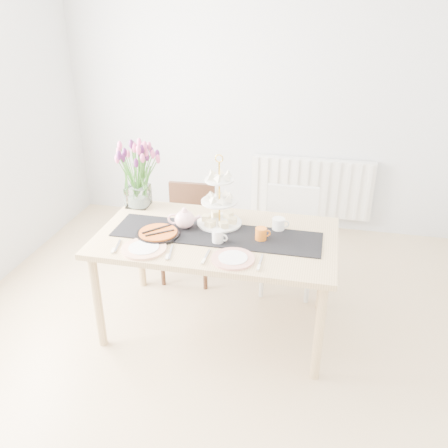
% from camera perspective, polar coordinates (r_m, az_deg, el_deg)
% --- Properties ---
extents(room_shell, '(4.50, 4.50, 4.50)m').
position_cam_1_polar(room_shell, '(2.57, -2.06, 5.14)').
color(room_shell, tan).
rests_on(room_shell, ground).
extents(radiator, '(1.20, 0.08, 0.60)m').
position_cam_1_polar(radiator, '(4.84, 10.44, 4.35)').
color(radiator, white).
rests_on(radiator, room_shell).
extents(dining_table, '(1.60, 0.90, 0.75)m').
position_cam_1_polar(dining_table, '(3.22, -0.90, -2.53)').
color(dining_table, tan).
rests_on(dining_table, ground).
extents(chair_brown, '(0.41, 0.41, 0.79)m').
position_cam_1_polar(chair_brown, '(4.00, -4.12, -0.06)').
color(chair_brown, '#362113').
rests_on(chair_brown, ground).
extents(chair_white, '(0.41, 0.41, 0.83)m').
position_cam_1_polar(chair_white, '(3.86, 7.92, -0.87)').
color(chair_white, silver).
rests_on(chair_white, ground).
extents(table_runner, '(1.40, 0.35, 0.01)m').
position_cam_1_polar(table_runner, '(3.18, -0.91, -1.26)').
color(table_runner, black).
rests_on(table_runner, dining_table).
extents(tulip_vase, '(0.59, 0.59, 0.50)m').
position_cam_1_polar(tulip_vase, '(3.56, -10.60, 6.91)').
color(tulip_vase, silver).
rests_on(tulip_vase, dining_table).
extents(cake_stand, '(0.31, 0.31, 0.46)m').
position_cam_1_polar(cake_stand, '(3.27, -0.56, 2.01)').
color(cake_stand, gold).
rests_on(cake_stand, dining_table).
extents(teapot, '(0.24, 0.21, 0.15)m').
position_cam_1_polar(teapot, '(3.25, -4.76, 0.56)').
color(teapot, white).
rests_on(teapot, dining_table).
extents(cream_jug, '(0.09, 0.09, 0.09)m').
position_cam_1_polar(cream_jug, '(3.25, 6.56, -0.02)').
color(cream_jug, white).
rests_on(cream_jug, dining_table).
extents(tart_tin, '(0.29, 0.29, 0.03)m').
position_cam_1_polar(tart_tin, '(3.19, -7.92, -1.19)').
color(tart_tin, black).
rests_on(tart_tin, dining_table).
extents(mug_white, '(0.09, 0.09, 0.09)m').
position_cam_1_polar(mug_white, '(3.07, -0.75, -1.52)').
color(mug_white, silver).
rests_on(mug_white, dining_table).
extents(mug_orange, '(0.10, 0.10, 0.09)m').
position_cam_1_polar(mug_orange, '(3.10, 4.46, -1.23)').
color(mug_orange, orange).
rests_on(mug_orange, dining_table).
extents(plate_left, '(0.34, 0.34, 0.01)m').
position_cam_1_polar(plate_left, '(3.05, -9.62, -2.92)').
color(plate_left, white).
rests_on(plate_left, dining_table).
extents(plate_right, '(0.27, 0.27, 0.01)m').
position_cam_1_polar(plate_right, '(2.89, 1.09, -4.20)').
color(plate_right, silver).
rests_on(plate_right, dining_table).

